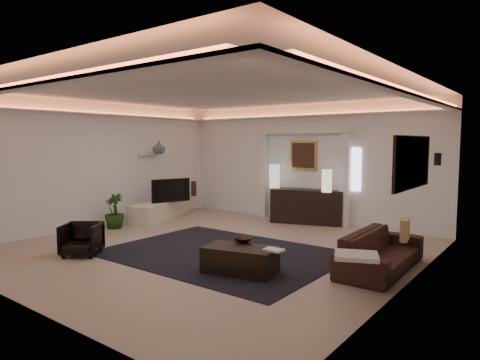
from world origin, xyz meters
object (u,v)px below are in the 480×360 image
Objects in this scene: coffee_table at (240,260)px; console at (307,207)px; sofa at (381,251)px; armchair at (82,239)px.

console is at bearing 91.83° from coffee_table.
coffee_table is (1.10, -4.14, -0.20)m from console.
sofa is at bearing -62.45° from console.
armchair is (-4.46, -2.34, -0.01)m from sofa.
console reaches higher than armchair.
armchair is at bearing 116.64° from sofa.
sofa is 5.04m from armchair.
armchair is (-1.73, -5.02, -0.11)m from console.
coffee_table is (-1.63, -1.46, -0.09)m from sofa.
sofa is (2.73, -2.68, -0.11)m from console.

